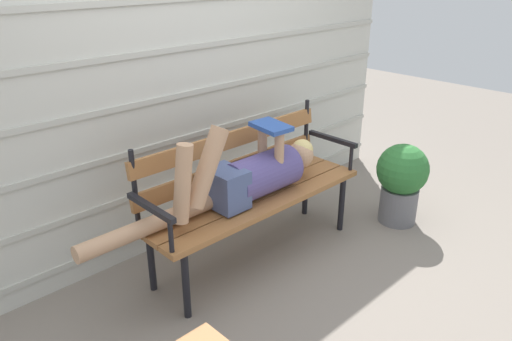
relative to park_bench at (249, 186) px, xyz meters
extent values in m
plane|color=gray|center=(0.00, -0.15, -0.52)|extent=(12.00, 12.00, 0.00)
cube|color=beige|center=(0.00, 0.55, 0.56)|extent=(4.14, 0.06, 2.16)
cube|color=#B7B7AD|center=(0.00, 0.51, -0.37)|extent=(4.14, 0.02, 0.04)
cube|color=#B7B7AD|center=(0.00, 0.51, -0.06)|extent=(4.14, 0.02, 0.04)
cube|color=#B7B7AD|center=(0.00, 0.51, 0.25)|extent=(4.14, 0.02, 0.04)
cube|color=#B7B7AD|center=(0.00, 0.51, 0.56)|extent=(4.14, 0.02, 0.04)
cube|color=#B7B7AD|center=(0.00, 0.51, 0.86)|extent=(4.14, 0.02, 0.04)
cube|color=#9E6638|center=(0.00, -0.22, -0.06)|extent=(1.65, 0.14, 0.04)
cube|color=#9E6638|center=(0.00, -0.07, -0.06)|extent=(1.65, 0.14, 0.04)
cube|color=#9E6638|center=(0.00, 0.09, -0.06)|extent=(1.65, 0.14, 0.04)
cube|color=#9E6638|center=(0.00, 0.16, 0.08)|extent=(1.59, 0.05, 0.11)
cube|color=#9E6638|center=(0.00, 0.16, 0.29)|extent=(1.59, 0.05, 0.11)
cylinder|color=black|center=(-0.76, 0.16, 0.19)|extent=(0.03, 0.03, 0.46)
cylinder|color=black|center=(0.76, 0.16, 0.19)|extent=(0.03, 0.03, 0.46)
cylinder|color=black|center=(-0.73, -0.25, -0.30)|extent=(0.04, 0.04, 0.44)
cylinder|color=black|center=(0.73, -0.25, -0.30)|extent=(0.04, 0.04, 0.44)
cylinder|color=black|center=(-0.73, 0.11, -0.30)|extent=(0.04, 0.04, 0.44)
cylinder|color=black|center=(0.73, 0.11, -0.30)|extent=(0.04, 0.04, 0.44)
cube|color=black|center=(-0.80, -0.07, 0.15)|extent=(0.04, 0.44, 0.03)
cylinder|color=black|center=(-0.80, -0.25, 0.05)|extent=(0.03, 0.03, 0.20)
cube|color=black|center=(0.80, -0.07, 0.15)|extent=(0.04, 0.44, 0.03)
cylinder|color=black|center=(0.80, -0.25, 0.05)|extent=(0.03, 0.03, 0.20)
cylinder|color=#514784|center=(0.06, -0.07, 0.09)|extent=(0.52, 0.28, 0.28)
cube|color=#475684|center=(-0.26, -0.07, 0.09)|extent=(0.20, 0.26, 0.25)
sphere|color=tan|center=(0.44, -0.07, 0.12)|extent=(0.19, 0.19, 0.19)
sphere|color=#E0C67A|center=(0.46, -0.07, 0.16)|extent=(0.16, 0.16, 0.16)
cylinder|color=tan|center=(-0.45, -0.13, 0.31)|extent=(0.31, 0.11, 0.48)
cylinder|color=tan|center=(-0.62, -0.13, 0.26)|extent=(0.16, 0.09, 0.47)
cylinder|color=tan|center=(-0.78, -0.01, 0.01)|extent=(0.89, 0.10, 0.10)
cylinder|color=tan|center=(0.14, -0.15, 0.24)|extent=(0.06, 0.06, 0.30)
cylinder|color=tan|center=(0.14, 0.01, 0.24)|extent=(0.06, 0.06, 0.30)
cube|color=#284C9E|center=(0.14, -0.07, 0.41)|extent=(0.19, 0.26, 0.04)
cylinder|color=slate|center=(1.16, -0.48, -0.38)|extent=(0.29, 0.29, 0.29)
sphere|color=#2D7033|center=(1.16, -0.48, -0.08)|extent=(0.40, 0.40, 0.40)
camera|label=1|loc=(-2.04, -2.19, 1.41)|focal=34.50mm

